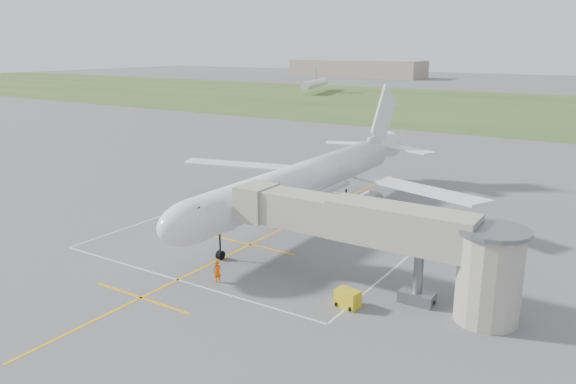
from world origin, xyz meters
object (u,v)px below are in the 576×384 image
Objects in this scene: gpu_unit at (348,299)px; baggage_cart at (197,218)px; ramp_worker_wing at (240,206)px; jet_bridge at (391,237)px; ramp_worker_nose at (217,272)px; airliner at (308,179)px.

baggage_cart reaches higher than gpu_unit.
jet_bridge is at bearing 172.85° from ramp_worker_wing.
ramp_worker_nose reaches higher than gpu_unit.
ramp_worker_nose is 19.64m from ramp_worker_wing.
gpu_unit is at bearing -51.62° from airliner.
airliner is 2.00× the size of jet_bridge.
ramp_worker_nose is at bearing -80.98° from airliner.
baggage_cart is at bearing 167.85° from jet_bridge.
jet_bridge is 8.60× the size of baggage_cart.
gpu_unit is 23.68m from baggage_cart.
ramp_worker_wing is at bearing -159.83° from airliner.
ramp_worker_nose is (-12.65, -5.09, -3.82)m from jet_bridge.
airliner is 8.66m from ramp_worker_wing.
baggage_cart is 1.48× the size of ramp_worker_nose.
airliner is at bearing 84.45° from ramp_worker_nose.
ramp_worker_wing is (-10.47, 16.62, -0.10)m from ramp_worker_nose.
baggage_cart is at bearing 102.34° from ramp_worker_wing.
airliner reaches higher than ramp_worker_wing.
jet_bridge is 12.42× the size of gpu_unit.
jet_bridge is 14.22× the size of ramp_worker_wing.
jet_bridge reaches higher than baggage_cart.
ramp_worker_wing is (0.79, 6.38, -0.04)m from baggage_cart.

